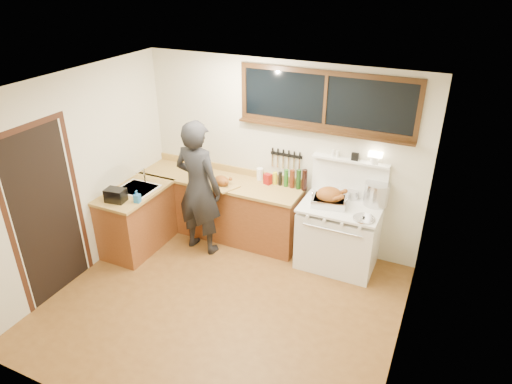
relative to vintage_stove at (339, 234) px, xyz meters
The scene contains 20 objects.
ground_plane 1.79m from the vintage_stove, 125.35° to the right, with size 4.00×3.50×0.02m, color brown.
room_shell 2.10m from the vintage_stove, 125.35° to the right, with size 4.10×3.60×2.65m.
counter_back 1.80m from the vintage_stove, behind, with size 2.44×0.64×1.00m.
counter_left 2.81m from the vintage_stove, 163.78° to the right, with size 0.64×1.09×0.90m.
sink_unit 2.80m from the vintage_stove, 165.18° to the right, with size 0.50×0.45×0.37m.
vintage_stove is the anchor object (origin of this frame).
back_window 1.68m from the vintage_stove, 142.43° to the left, with size 2.32×0.13×0.77m.
left_doorway 3.63m from the vintage_stove, 146.76° to the right, with size 0.02×1.04×2.17m.
knife_strip 1.27m from the vintage_stove, 160.46° to the left, with size 0.46×0.03×0.28m.
man 1.98m from the vintage_stove, 166.77° to the right, with size 0.74×0.52×1.91m.
soap_bottle 2.69m from the vintage_stove, 157.07° to the right, with size 0.09×0.09×0.17m.
toaster 2.97m from the vintage_stove, 157.45° to the right, with size 0.27×0.21×0.18m.
cutting_board 1.74m from the vintage_stove, behind, with size 0.53×0.47×0.14m.
roast_turkey 0.56m from the vintage_stove, 161.17° to the right, with size 0.48×0.39×0.25m.
stockpot 0.73m from the vintage_stove, 29.87° to the left, with size 0.42×0.42×0.30m.
saucepan 0.56m from the vintage_stove, 73.47° to the left, with size 0.19×0.29×0.12m.
pot_lid 0.61m from the vintage_stove, 34.33° to the right, with size 0.34×0.34×0.04m.
coffee_tin 1.24m from the vintage_stove, behind, with size 0.12×0.10×0.15m.
pitcher 1.40m from the vintage_stove, 168.06° to the left, with size 0.10×0.10×0.17m.
bottle_cluster 0.97m from the vintage_stove, 163.84° to the left, with size 0.50×0.07×0.30m.
Camera 1 is at (2.16, -3.71, 3.71)m, focal length 32.00 mm.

